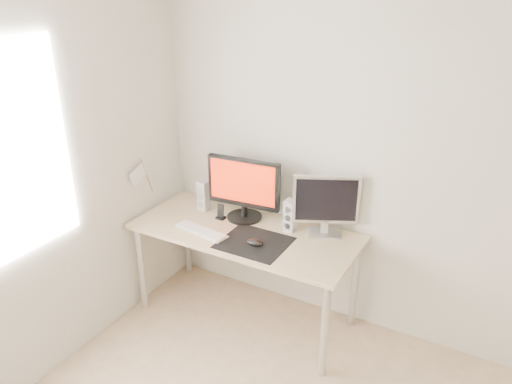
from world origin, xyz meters
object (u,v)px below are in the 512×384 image
at_px(main_monitor, 244,187).
at_px(speaker_left, 204,195).
at_px(speaker_right, 290,216).
at_px(phone_dock, 221,214).
at_px(desk, 245,240).
at_px(second_monitor, 326,202).
at_px(mouse, 255,242).
at_px(keyboard, 201,231).

height_order(main_monitor, speaker_left, main_monitor).
distance_m(speaker_right, phone_dock, 0.54).
xyz_separation_m(desk, second_monitor, (0.51, 0.22, 0.32)).
height_order(mouse, speaker_right, speaker_right).
relative_size(mouse, phone_dock, 1.03).
relative_size(desk, second_monitor, 3.68).
relative_size(desk, phone_dock, 13.91).
xyz_separation_m(speaker_left, keyboard, (0.19, -0.31, -0.11)).
xyz_separation_m(main_monitor, phone_dock, (-0.15, -0.09, -0.22)).
bearing_deg(speaker_right, phone_dock, -171.30).
height_order(speaker_left, phone_dock, speaker_left).
height_order(main_monitor, phone_dock, main_monitor).
xyz_separation_m(mouse, speaker_right, (0.11, 0.31, 0.09)).
bearing_deg(keyboard, mouse, 2.07).
xyz_separation_m(second_monitor, phone_dock, (-0.75, -0.15, -0.21)).
height_order(speaker_right, phone_dock, speaker_right).
distance_m(second_monitor, phone_dock, 0.80).
xyz_separation_m(speaker_right, phone_dock, (-0.52, -0.08, -0.08)).
xyz_separation_m(mouse, desk, (-0.17, 0.15, -0.10)).
xyz_separation_m(mouse, main_monitor, (-0.26, 0.31, 0.23)).
height_order(desk, speaker_left, speaker_left).
xyz_separation_m(main_monitor, second_monitor, (0.60, 0.06, -0.01)).
relative_size(desk, speaker_left, 6.91).
relative_size(second_monitor, keyboard, 1.00).
distance_m(speaker_left, speaker_right, 0.72).
xyz_separation_m(desk, speaker_left, (-0.44, 0.14, 0.19)).
bearing_deg(phone_dock, second_monitor, 11.22).
bearing_deg(desk, main_monitor, 121.82).
relative_size(mouse, second_monitor, 0.27).
xyz_separation_m(mouse, phone_dock, (-0.41, 0.23, 0.01)).
distance_m(desk, second_monitor, 0.64).
bearing_deg(keyboard, phone_dock, 87.43).
distance_m(main_monitor, speaker_right, 0.40).
relative_size(main_monitor, second_monitor, 1.27).
distance_m(main_monitor, second_monitor, 0.61).
bearing_deg(mouse, speaker_right, 69.98).
bearing_deg(keyboard, main_monitor, 63.91).
relative_size(mouse, desk, 0.07).
bearing_deg(mouse, desk, 137.12).
height_order(main_monitor, second_monitor, main_monitor).
distance_m(desk, main_monitor, 0.38).
relative_size(second_monitor, phone_dock, 3.78).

